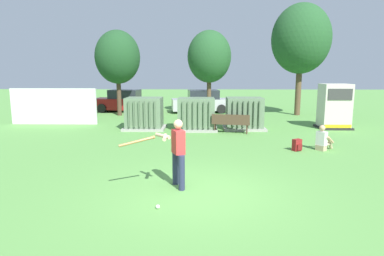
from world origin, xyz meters
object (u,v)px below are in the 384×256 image
Objects in this scene: transformer_mid_west at (196,114)px; generator_enclosure at (334,106)px; parked_car_leftmost at (124,101)px; parked_car_left_of_center at (202,102)px; transformer_west at (144,114)px; transformer_mid_east at (244,114)px; sports_ball at (158,207)px; park_bench at (231,122)px; batter at (176,150)px; backpack at (297,145)px; seated_spectator at (323,140)px.

generator_enclosure is (7.14, 0.69, 0.35)m from transformer_mid_west.
parked_car_leftmost and parked_car_left_of_center have the same top height.
transformer_west and transformer_mid_east have the same top height.
transformer_mid_east is 10.62m from sports_ball.
generator_enclosure reaches higher than parked_car_leftmost.
park_bench is 1.06× the size of batter.
parked_car_leftmost is (-2.79, 7.51, -0.04)m from transformer_west.
sports_ball is (-0.31, -1.35, -0.93)m from batter.
parked_car_leftmost is at bearing 150.92° from generator_enclosure.
parked_car_leftmost reaches higher than park_bench.
transformer_mid_west is 0.91× the size of generator_enclosure.
park_bench is at bearing -13.82° from transformer_west.
sports_ball is 0.20× the size of backpack.
transformer_west is 1.00× the size of transformer_mid_east.
park_bench is at bearing -50.36° from parked_car_leftmost.
transformer_mid_east and parked_car_leftmost have the same top height.
batter reaches higher than transformer_mid_west.
batter is at bearing -92.65° from parked_car_left_of_center.
parked_car_left_of_center reaches higher than backpack.
transformer_mid_east is at bearing 56.50° from park_bench.
transformer_mid_west is 4.77× the size of backpack.
transformer_mid_east is 9.21m from batter.
sports_ball is 18.12m from parked_car_leftmost.
transformer_west is 0.91× the size of generator_enclosure.
parked_car_left_of_center is (5.76, -0.33, 0.00)m from parked_car_leftmost.
backpack reaches higher than sports_ball.
seated_spectator reaches higher than sports_ball.
transformer_west is at bearing 166.18° from park_bench.
transformer_mid_east reaches higher than park_bench.
seated_spectator is 0.22× the size of parked_car_leftmost.
transformer_mid_east is at bearing 106.04° from backpack.
transformer_west is at bearing -69.60° from parked_car_leftmost.
transformer_west reaches higher than backpack.
parked_car_left_of_center reaches higher than sports_ball.
parked_car_leftmost is at bearing 136.94° from transformer_mid_east.
transformer_mid_west is 1.89m from park_bench.
park_bench reaches higher than backpack.
generator_enclosure is 9.54m from parked_car_left_of_center.
transformer_west reaches higher than sports_ball.
batter is at bearing -75.44° from transformer_west.
transformer_mid_west is (2.65, -0.18, 0.00)m from transformer_west.
sports_ball is at bearing -126.83° from generator_enclosure.
sports_ball is 7.84m from seated_spectator.
batter reaches higher than parked_car_left_of_center.
transformer_west reaches higher than seated_spectator.
generator_enclosure is at bearing -44.34° from parked_car_left_of_center.
parked_car_left_of_center is at bearing 99.20° from park_bench.
sports_ball is (-3.16, -10.11, -0.74)m from transformer_mid_east.
generator_enclosure is 11.85m from batter.
seated_spectator is 0.22× the size of parked_car_left_of_center.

